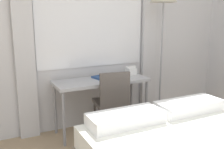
% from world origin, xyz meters
% --- Properties ---
extents(wall_back_with_window, '(5.76, 0.13, 2.70)m').
position_xyz_m(wall_back_with_window, '(0.02, 2.68, 1.35)').
color(wall_back_with_window, silver).
rests_on(wall_back_with_window, ground_plane).
extents(desk, '(1.25, 0.48, 0.72)m').
position_xyz_m(desk, '(0.16, 2.37, 0.66)').
color(desk, '#B2B2B7').
rests_on(desk, ground_plane).
extents(desk_chair, '(0.45, 0.45, 0.88)m').
position_xyz_m(desk_chair, '(0.21, 2.14, 0.50)').
color(desk_chair, '#59514C').
rests_on(desk_chair, ground_plane).
extents(standing_lamp, '(0.38, 0.38, 1.93)m').
position_xyz_m(standing_lamp, '(1.08, 2.31, 1.65)').
color(standing_lamp, '#4C4C51').
rests_on(standing_lamp, ground_plane).
extents(telephone, '(0.14, 0.14, 0.12)m').
position_xyz_m(telephone, '(0.67, 2.47, 0.77)').
color(telephone, white).
rests_on(telephone, desk).
extents(book, '(0.28, 0.26, 0.02)m').
position_xyz_m(book, '(0.21, 2.44, 0.74)').
color(book, navy).
rests_on(book, desk).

